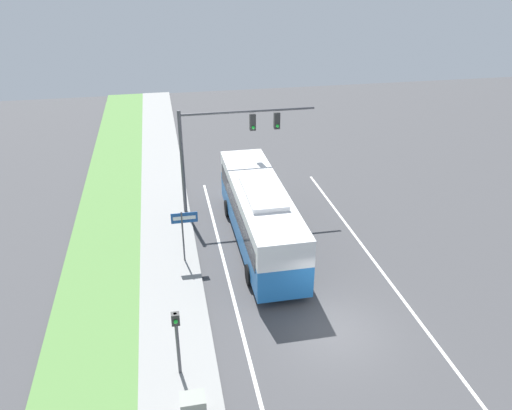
% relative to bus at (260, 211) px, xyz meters
% --- Properties ---
extents(ground_plane, '(80.00, 80.00, 0.00)m').
position_rel_bus_xyz_m(ground_plane, '(1.56, -7.12, -1.87)').
color(ground_plane, '#424244').
extents(sidewalk, '(2.80, 80.00, 0.12)m').
position_rel_bus_xyz_m(sidewalk, '(-4.64, -7.12, -1.81)').
color(sidewalk, gray).
rests_on(sidewalk, ground_plane).
extents(grass_verge, '(3.60, 80.00, 0.10)m').
position_rel_bus_xyz_m(grass_verge, '(-7.84, -7.12, -1.82)').
color(grass_verge, '#568442').
rests_on(grass_verge, ground_plane).
extents(lane_divider_near, '(0.14, 30.00, 0.01)m').
position_rel_bus_xyz_m(lane_divider_near, '(-2.04, -7.12, -1.87)').
color(lane_divider_near, silver).
rests_on(lane_divider_near, ground_plane).
extents(lane_divider_far, '(0.14, 30.00, 0.01)m').
position_rel_bus_xyz_m(lane_divider_far, '(5.16, -7.12, -1.87)').
color(lane_divider_far, silver).
rests_on(lane_divider_far, ground_plane).
extents(bus, '(2.58, 10.86, 3.39)m').
position_rel_bus_xyz_m(bus, '(0.00, 0.00, 0.00)').
color(bus, '#236BB7').
rests_on(bus, ground_plane).
extents(signal_gantry, '(7.54, 0.41, 6.06)m').
position_rel_bus_xyz_m(signal_gantry, '(-1.09, 4.22, 2.54)').
color(signal_gantry, '#4C4C51').
rests_on(signal_gantry, ground_plane).
extents(pedestrian_signal, '(0.28, 0.34, 2.72)m').
position_rel_bus_xyz_m(pedestrian_signal, '(-4.58, -8.30, 0.00)').
color(pedestrian_signal, '#4C4C51').
rests_on(pedestrian_signal, ground_plane).
extents(street_sign, '(1.24, 0.08, 2.74)m').
position_rel_bus_xyz_m(street_sign, '(-3.84, -1.00, 0.07)').
color(street_sign, '#4C4C51').
rests_on(street_sign, ground_plane).
extents(utility_cabinet, '(0.80, 0.63, 0.98)m').
position_rel_bus_xyz_m(utility_cabinet, '(-4.27, -10.42, -1.27)').
color(utility_cabinet, gray).
rests_on(utility_cabinet, sidewalk).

